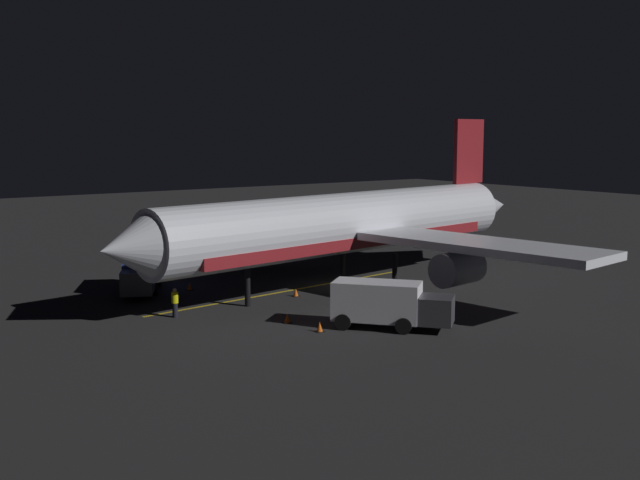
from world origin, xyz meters
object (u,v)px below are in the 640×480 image
Objects in this scene: catering_truck at (387,305)px; ground_crew_worker at (175,302)px; traffic_cone_far at (296,293)px; traffic_cone_under_wing at (320,327)px; airliner at (350,225)px; traffic_cone_near_right at (287,319)px; traffic_cone_near_left at (190,286)px; baggage_truck at (141,273)px.

catering_truck is 3.68× the size of ground_crew_worker.
ground_crew_worker reaches higher than traffic_cone_far.
airliner is at bearing -45.04° from traffic_cone_under_wing.
traffic_cone_under_wing is (-7.68, -4.90, -0.64)m from ground_crew_worker.
traffic_cone_near_right is at bearing 124.10° from airliner.
ground_crew_worker is (-1.40, 14.00, -3.43)m from airliner.
ground_crew_worker is 6.79m from traffic_cone_near_right.
catering_truck is 10.07m from traffic_cone_far.
traffic_cone_near_left is at bearing 38.57° from traffic_cone_far.
baggage_truck reaches higher than traffic_cone_near_right.
traffic_cone_near_right is at bearing 142.16° from traffic_cone_far.
airliner is 6.03× the size of catering_truck.
ground_crew_worker is 3.16× the size of traffic_cone_near_right.
catering_truck is at bearing -138.36° from traffic_cone_near_right.
traffic_cone_under_wing is 1.00× the size of traffic_cone_far.
baggage_truck is 12.10× the size of traffic_cone_under_wing.
traffic_cone_far is (5.73, -4.45, 0.00)m from traffic_cone_near_right.
traffic_cone_near_right is 1.00× the size of traffic_cone_under_wing.
traffic_cone_far is at bearing 97.50° from airliner.
airliner is at bearing -55.90° from traffic_cone_near_right.
ground_crew_worker is at bearing 42.12° from catering_truck.
baggage_truck is at bearing -8.92° from ground_crew_worker.
baggage_truck is at bearing 22.64° from catering_truck.
traffic_cone_near_right is (-12.83, -3.34, -1.10)m from baggage_truck.
traffic_cone_far is at bearing -132.34° from baggage_truck.
ground_crew_worker is at bearing 147.60° from traffic_cone_near_left.
traffic_cone_near_right is 1.00× the size of traffic_cone_far.
catering_truck reaches higher than ground_crew_worker.
baggage_truck is at bearing 69.54° from traffic_cone_near_left.
traffic_cone_under_wing is at bearing -147.45° from ground_crew_worker.
catering_truck is 12.47m from ground_crew_worker.
traffic_cone_near_left is (-1.13, -3.03, -1.10)m from baggage_truck.
ground_crew_worker is 9.14m from traffic_cone_under_wing.
traffic_cone_near_right is 2.72m from traffic_cone_under_wing.
ground_crew_worker is (9.24, 8.36, -0.45)m from catering_truck.
traffic_cone_near_right is (-4.98, -4.57, -0.64)m from ground_crew_worker.
traffic_cone_far is (-0.66, 4.98, -4.07)m from airliner.
traffic_cone_under_wing is at bearing -166.70° from baggage_truck.
traffic_cone_near_right is at bearing 7.02° from traffic_cone_under_wing.
baggage_truck reaches higher than catering_truck.
traffic_cone_near_left is (15.96, 4.10, -1.08)m from catering_truck.
traffic_cone_near_right and traffic_cone_far have the same top height.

